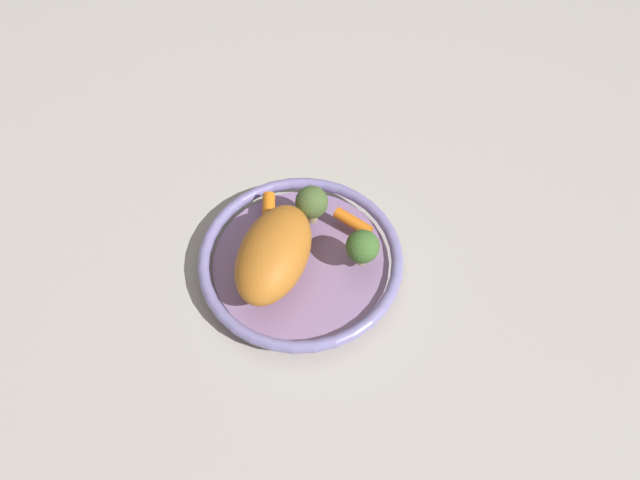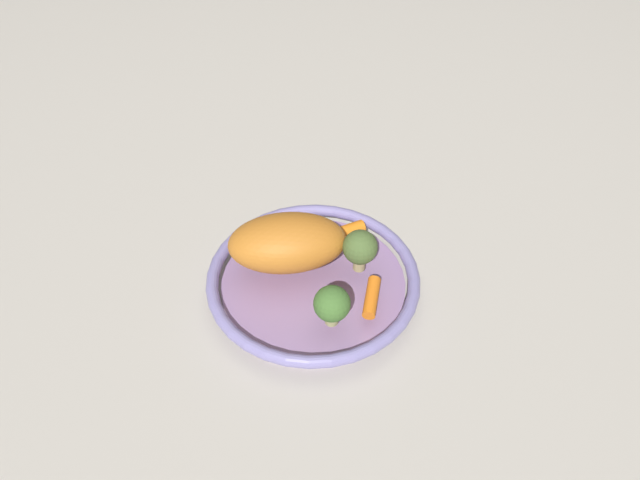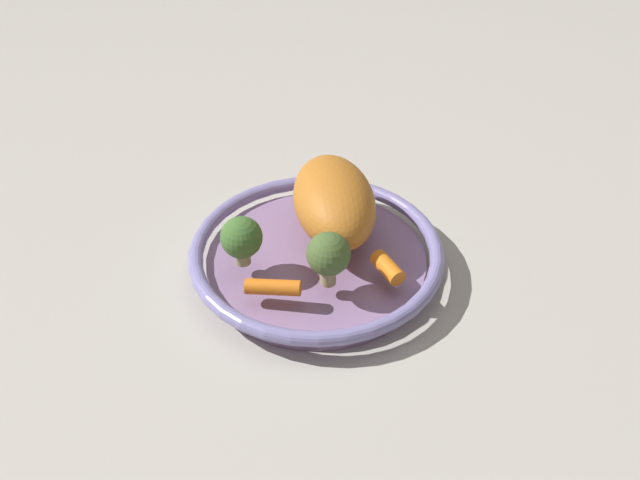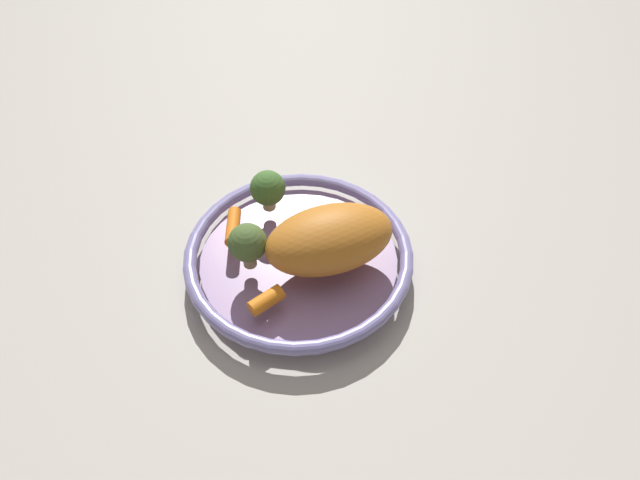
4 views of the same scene
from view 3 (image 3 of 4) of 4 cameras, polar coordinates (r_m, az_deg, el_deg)
ground_plane at (r=0.96m, az=-0.25°, el=-2.24°), size 2.48×2.48×0.00m
serving_bowl at (r=0.95m, az=-0.26°, el=-1.29°), size 0.30×0.30×0.04m
roast_chicken_piece at (r=0.94m, az=0.99°, el=2.73°), size 0.18×0.13×0.07m
baby_carrot_left at (r=0.87m, az=-3.31°, el=-3.32°), size 0.05×0.06×0.02m
baby_carrot_center at (r=0.89m, az=4.76°, el=-1.95°), size 0.04×0.02×0.02m
broccoli_floret_edge at (r=0.89m, az=-5.52°, el=0.13°), size 0.05×0.05×0.06m
broccoli_floret_small at (r=0.86m, az=0.60°, el=-1.06°), size 0.05×0.05×0.06m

